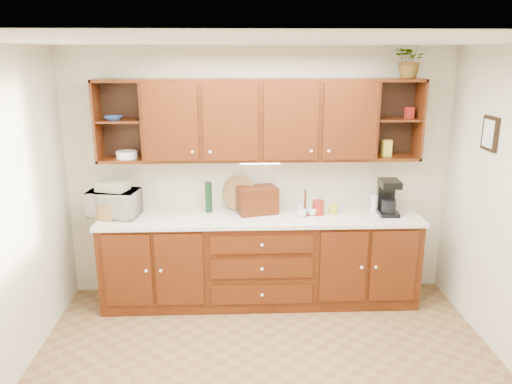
{
  "coord_description": "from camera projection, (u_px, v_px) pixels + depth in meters",
  "views": [
    {
      "loc": [
        -0.24,
        -3.34,
        2.53
      ],
      "look_at": [
        -0.06,
        1.15,
        1.27
      ],
      "focal_mm": 35.0,
      "sensor_mm": 36.0,
      "label": 1
    }
  ],
  "objects": [
    {
      "name": "wine_bottle",
      "position": [
        209.0,
        197.0,
        5.12
      ],
      "size": [
        0.08,
        0.08,
        0.32
      ],
      "primitive_type": "cylinder",
      "rotation": [
        0.0,
        0.0,
        -0.15
      ],
      "color": "black",
      "rests_on": "countertop"
    },
    {
      "name": "undercabinet_light",
      "position": [
        260.0,
        163.0,
        4.99
      ],
      "size": [
        0.4,
        0.05,
        0.02
      ],
      "primitive_type": "cube",
      "color": "white",
      "rests_on": "upper_cabinets"
    },
    {
      "name": "potted_plant",
      "position": [
        411.0,
        59.0,
        4.79
      ],
      "size": [
        0.36,
        0.32,
        0.36
      ],
      "primitive_type": "imported",
      "rotation": [
        0.0,
        0.0,
        -0.13
      ],
      "color": "#999999",
      "rests_on": "upper_cabinets"
    },
    {
      "name": "mug_tree",
      "position": [
        305.0,
        211.0,
        5.05
      ],
      "size": [
        0.21,
        0.23,
        0.27
      ],
      "rotation": [
        0.0,
        0.0,
        -0.07
      ],
      "color": "#321305",
      "rests_on": "countertop"
    },
    {
      "name": "back_wall",
      "position": [
        259.0,
        174.0,
        5.24
      ],
      "size": [
        4.0,
        0.0,
        4.0
      ],
      "primitive_type": "plane",
      "rotation": [
        1.57,
        0.0,
        0.0
      ],
      "color": "beige",
      "rests_on": "floor"
    },
    {
      "name": "ceiling",
      "position": [
        272.0,
        41.0,
        3.2
      ],
      "size": [
        4.0,
        4.0,
        0.0
      ],
      "primitive_type": "plane",
      "rotation": [
        3.14,
        0.0,
        0.0
      ],
      "color": "white",
      "rests_on": "back_wall"
    },
    {
      "name": "microwave",
      "position": [
        114.0,
        203.0,
        5.0
      ],
      "size": [
        0.53,
        0.4,
        0.27
      ],
      "primitive_type": "imported",
      "rotation": [
        0.0,
        0.0,
        -0.16
      ],
      "color": "beige",
      "rests_on": "countertop"
    },
    {
      "name": "canister_red",
      "position": [
        318.0,
        208.0,
        5.06
      ],
      "size": [
        0.13,
        0.13,
        0.15
      ],
      "primitive_type": "cylinder",
      "rotation": [
        0.0,
        0.0,
        -0.08
      ],
      "color": "maroon",
      "rests_on": "countertop"
    },
    {
      "name": "coffee_maker",
      "position": [
        388.0,
        198.0,
        5.06
      ],
      "size": [
        0.2,
        0.26,
        0.36
      ],
      "rotation": [
        0.0,
        0.0,
        -0.04
      ],
      "color": "black",
      "rests_on": "countertop"
    },
    {
      "name": "wicker_basket",
      "position": [
        108.0,
        210.0,
        4.96
      ],
      "size": [
        0.31,
        0.31,
        0.16
      ],
      "primitive_type": "cylinder",
      "rotation": [
        0.0,
        0.0,
        0.24
      ],
      "color": "brown",
      "rests_on": "countertop"
    },
    {
      "name": "woven_tray",
      "position": [
        239.0,
        209.0,
        5.22
      ],
      "size": [
        0.38,
        0.24,
        0.37
      ],
      "primitive_type": "cylinder",
      "rotation": [
        1.36,
        0.0,
        -0.43
      ],
      "color": "brown",
      "rests_on": "countertop"
    },
    {
      "name": "bowl_stack",
      "position": [
        114.0,
        118.0,
        4.82
      ],
      "size": [
        0.2,
        0.2,
        0.04
      ],
      "primitive_type": "imported",
      "rotation": [
        0.0,
        0.0,
        -0.22
      ],
      "color": "#274B91",
      "rests_on": "upper_cabinets"
    },
    {
      "name": "pantry_box_yellow",
      "position": [
        387.0,
        148.0,
        5.04
      ],
      "size": [
        0.09,
        0.07,
        0.16
      ],
      "primitive_type": "cube",
      "rotation": [
        0.0,
        0.0,
        0.02
      ],
      "color": "gold",
      "rests_on": "upper_cabinets"
    },
    {
      "name": "framed_picture",
      "position": [
        490.0,
        134.0,
        4.35
      ],
      "size": [
        0.03,
        0.24,
        0.3
      ],
      "primitive_type": "cube",
      "color": "black",
      "rests_on": "right_wall"
    },
    {
      "name": "canister_yellow",
      "position": [
        333.0,
        208.0,
        5.11
      ],
      "size": [
        0.1,
        0.1,
        0.1
      ],
      "primitive_type": "cylinder",
      "rotation": [
        0.0,
        0.0,
        0.17
      ],
      "color": "gold",
      "rests_on": "countertop"
    },
    {
      "name": "countertop",
      "position": [
        260.0,
        218.0,
        5.04
      ],
      "size": [
        3.24,
        0.64,
        0.04
      ],
      "primitive_type": "cube",
      "color": "silver",
      "rests_on": "base_cabinets"
    },
    {
      "name": "towel_stack",
      "position": [
        113.0,
        186.0,
        4.95
      ],
      "size": [
        0.34,
        0.29,
        0.09
      ],
      "primitive_type": "cube",
      "rotation": [
        0.0,
        0.0,
        -0.32
      ],
      "color": "#F0DD71",
      "rests_on": "microwave"
    },
    {
      "name": "canister_white",
      "position": [
        374.0,
        203.0,
        5.17
      ],
      "size": [
        0.09,
        0.09,
        0.17
      ],
      "primitive_type": "cylinder",
      "rotation": [
        0.0,
        0.0,
        -0.2
      ],
      "color": "white",
      "rests_on": "countertop"
    },
    {
      "name": "pantry_box_red",
      "position": [
        409.0,
        113.0,
        4.95
      ],
      "size": [
        0.09,
        0.08,
        0.11
      ],
      "primitive_type": "cube",
      "rotation": [
        0.0,
        0.0,
        0.24
      ],
      "color": "maroon",
      "rests_on": "upper_cabinets"
    },
    {
      "name": "bread_box",
      "position": [
        257.0,
        200.0,
        5.09
      ],
      "size": [
        0.44,
        0.34,
        0.27
      ],
      "primitive_type": "cube",
      "rotation": [
        0.0,
        0.0,
        0.26
      ],
      "color": "#321305",
      "rests_on": "countertop"
    },
    {
      "name": "upper_cabinets",
      "position": [
        261.0,
        120.0,
        4.92
      ],
      "size": [
        3.2,
        0.33,
        0.8
      ],
      "color": "#321305",
      "rests_on": "back_wall"
    },
    {
      "name": "base_cabinets",
      "position": [
        260.0,
        260.0,
        5.18
      ],
      "size": [
        3.2,
        0.6,
        0.9
      ],
      "primitive_type": "cube",
      "color": "#321305",
      "rests_on": "floor"
    },
    {
      "name": "plate_stack",
      "position": [
        127.0,
        155.0,
        4.95
      ],
      "size": [
        0.27,
        0.27,
        0.07
      ],
      "primitive_type": "cylinder",
      "rotation": [
        0.0,
        0.0,
        -0.35
      ],
      "color": "white",
      "rests_on": "upper_cabinets"
    }
  ]
}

